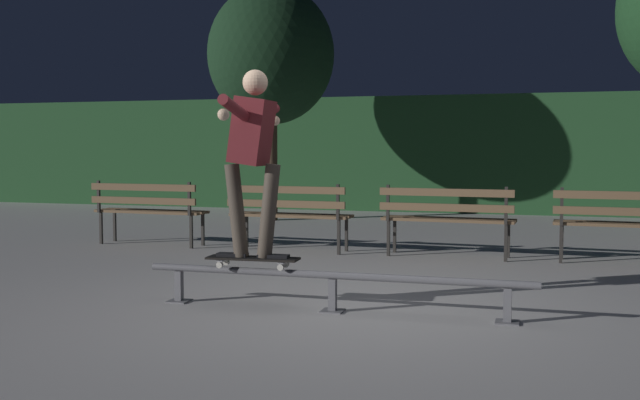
# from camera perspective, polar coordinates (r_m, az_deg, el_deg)

# --- Properties ---
(ground_plane) EXTENTS (90.00, 90.00, 0.00)m
(ground_plane) POSITION_cam_1_polar(r_m,az_deg,el_deg) (6.36, 1.44, -8.09)
(ground_plane) COLOR #ADAAA8
(hedge_backdrop) EXTENTS (24.00, 1.20, 2.39)m
(hedge_backdrop) POSITION_cam_1_polar(r_m,az_deg,el_deg) (16.00, 10.85, 3.44)
(hedge_backdrop) COLOR #234C28
(hedge_backdrop) RESTS_ON ground
(grind_rail) EXTENTS (3.25, 0.18, 0.33)m
(grind_rail) POSITION_cam_1_polar(r_m,az_deg,el_deg) (6.13, 0.96, -6.21)
(grind_rail) COLOR slate
(grind_rail) RESTS_ON ground
(skateboard) EXTENTS (0.79, 0.24, 0.09)m
(skateboard) POSITION_cam_1_polar(r_m,az_deg,el_deg) (6.33, -5.11, -4.48)
(skateboard) COLOR black
(skateboard) RESTS_ON grind_rail
(skateboarder) EXTENTS (0.62, 1.41, 1.56)m
(skateboarder) POSITION_cam_1_polar(r_m,az_deg,el_deg) (6.26, -5.14, 4.03)
(skateboarder) COLOR black
(skateboarder) RESTS_ON skateboard
(park_bench_leftmost) EXTENTS (1.62, 0.49, 0.88)m
(park_bench_leftmost) POSITION_cam_1_polar(r_m,az_deg,el_deg) (10.47, -12.91, -0.46)
(park_bench_leftmost) COLOR #282623
(park_bench_leftmost) RESTS_ON ground
(park_bench_left_center) EXTENTS (1.62, 0.49, 0.88)m
(park_bench_left_center) POSITION_cam_1_polar(r_m,az_deg,el_deg) (9.64, -2.40, -0.74)
(park_bench_left_center) COLOR #282623
(park_bench_left_center) RESTS_ON ground
(park_bench_right_center) EXTENTS (1.62, 0.49, 0.88)m
(park_bench_right_center) POSITION_cam_1_polar(r_m,az_deg,el_deg) (9.18, 9.61, -1.03)
(park_bench_right_center) COLOR #282623
(park_bench_right_center) RESTS_ON ground
(park_bench_rightmost) EXTENTS (1.62, 0.49, 0.88)m
(park_bench_rightmost) POSITION_cam_1_polar(r_m,az_deg,el_deg) (9.16, 22.26, -1.29)
(park_bench_rightmost) COLOR #282623
(park_bench_rightmost) RESTS_ON ground
(tree_far_left) EXTENTS (2.29, 2.29, 4.28)m
(tree_far_left) POSITION_cam_1_polar(r_m,az_deg,el_deg) (13.88, -3.74, 10.89)
(tree_far_left) COLOR #4C3828
(tree_far_left) RESTS_ON ground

